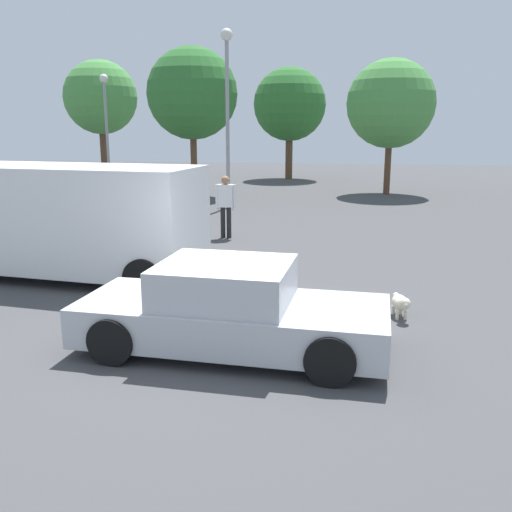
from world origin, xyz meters
The scene contains 11 objects.
ground_plane centered at (0.00, 0.00, 0.00)m, with size 80.00×80.00×0.00m, color #424244.
sedan_foreground centered at (0.29, -0.13, 0.58)m, with size 4.36×2.01×1.26m.
dog centered at (2.77, 1.63, 0.26)m, with size 0.32×0.69×0.42m.
van_white centered at (-3.70, 3.09, 1.25)m, with size 5.49×2.61×2.32m.
pedestrian centered at (-1.51, 7.75, 1.04)m, with size 0.57×0.29×1.74m.
light_post_near centered at (-2.70, 13.56, 4.41)m, with size 0.44×0.44×6.52m.
light_post_far centered at (-10.83, 20.98, 3.93)m, with size 0.44×0.44×5.69m.
tree_back_left centered at (3.59, 19.06, 4.04)m, with size 3.94×3.94×6.03m.
tree_back_center centered at (-1.69, 25.87, 4.29)m, with size 4.19×4.19×6.40m.
tree_back_right centered at (-12.49, 24.11, 4.68)m, with size 4.20×4.20×6.80m.
tree_far_right centered at (-5.01, 17.01, 4.45)m, with size 3.95×3.95×6.44m.
Camera 1 is at (1.85, -7.36, 3.09)m, focal length 39.06 mm.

